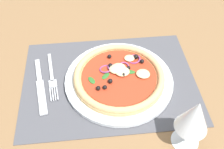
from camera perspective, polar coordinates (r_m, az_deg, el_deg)
ground_plane at (r=75.66cm, az=-0.59°, el=-1.98°), size 190.00×140.00×2.40cm
placemat at (r=74.60cm, az=-0.60°, el=-1.28°), size 47.97×34.93×0.40cm
plate at (r=73.62cm, az=1.48°, el=-1.23°), size 29.77×29.77×1.20cm
pizza at (r=72.43cm, az=1.58°, el=-0.28°), size 24.93×24.93×2.69cm
fork at (r=76.44cm, az=-12.72°, el=-0.81°), size 3.92×18.04×0.44cm
knife at (r=75.35cm, az=-15.10°, el=-2.34°), size 4.96×20.00×0.62cm
wine_glass at (r=57.98cm, az=17.23°, el=-8.71°), size 7.20×7.20×14.90cm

